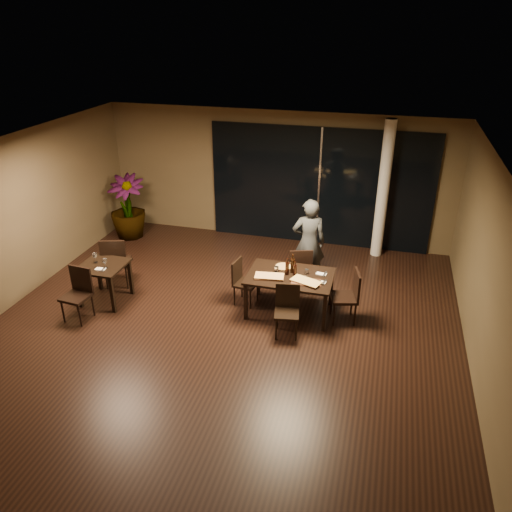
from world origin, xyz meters
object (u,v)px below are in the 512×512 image
object	(u,v)px
main_table	(290,279)
chair_main_right	(349,294)
diner	(309,242)
chair_side_near	(78,291)
chair_main_left	(242,279)
chair_main_near	(287,307)
side_table	(103,271)
chair_main_far	(300,268)
potted_plant	(127,207)
bottle_a	(287,266)
bottle_c	(293,263)
bottle_b	(295,269)
chair_side_far	(116,260)

from	to	relation	value
main_table	chair_main_right	xyz separation A→B (m)	(1.05, 0.00, -0.14)
diner	chair_side_near	bearing A→B (deg)	18.68
chair_main_left	chair_main_near	bearing A→B (deg)	-117.82
main_table	side_table	world-z (taller)	same
main_table	chair_main_near	world-z (taller)	chair_main_near
chair_main_far	potted_plant	bearing A→B (deg)	-38.25
chair_main_right	diner	distance (m)	1.52
chair_main_right	diner	xyz separation A→B (m)	(-0.92, 1.16, 0.35)
main_table	chair_main_far	distance (m)	0.75
bottle_a	bottle_c	distance (m)	0.13
chair_main_far	bottle_b	world-z (taller)	bottle_b
side_table	bottle_b	size ratio (longest dim) A/B	2.91
chair_side_near	diner	size ratio (longest dim) A/B	0.54
main_table	chair_side_far	bearing A→B (deg)	179.35
diner	bottle_b	distance (m)	1.15
chair_side_far	chair_side_near	bearing A→B (deg)	68.75
chair_main_near	diner	distance (m)	1.84
chair_main_left	chair_main_right	distance (m)	1.97
chair_side_far	bottle_b	world-z (taller)	chair_side_far
chair_main_left	potted_plant	world-z (taller)	potted_plant
side_table	chair_side_near	distance (m)	0.64
chair_side_far	diner	xyz separation A→B (m)	(3.58, 1.12, 0.30)
chair_main_far	diner	world-z (taller)	diner
chair_main_right	bottle_a	world-z (taller)	bottle_a
chair_main_left	chair_side_far	xyz separation A→B (m)	(-2.54, -0.07, 0.10)
chair_main_near	chair_main_left	distance (m)	1.25
chair_main_right	potted_plant	world-z (taller)	potted_plant
side_table	chair_side_far	xyz separation A→B (m)	(-0.06, 0.54, -0.04)
bottle_a	bottle_b	size ratio (longest dim) A/B	1.13
chair_main_near	potted_plant	distance (m)	5.38
side_table	bottle_b	world-z (taller)	bottle_b
chair_main_left	bottle_a	world-z (taller)	bottle_a
chair_side_far	main_table	bearing A→B (deg)	162.02
chair_side_far	chair_main_right	bearing A→B (deg)	162.20
chair_side_far	diner	world-z (taller)	diner
diner	bottle_a	xyz separation A→B (m)	(-0.18, -1.14, 0.02)
chair_main_right	bottle_b	bearing A→B (deg)	-104.98
chair_main_far	bottle_c	size ratio (longest dim) A/B	2.70
chair_main_far	chair_main_near	distance (m)	1.37
chair_side_near	bottle_b	bearing A→B (deg)	22.96
chair_main_left	side_table	bearing A→B (deg)	112.42
side_table	bottle_a	distance (m)	3.39
main_table	chair_side_near	size ratio (longest dim) A/B	1.58
potted_plant	bottle_a	size ratio (longest dim) A/B	4.87
chair_main_near	diner	bearing A→B (deg)	79.34
bottle_a	bottle_c	size ratio (longest dim) A/B	0.88
side_table	chair_main_near	size ratio (longest dim) A/B	0.92
diner	chair_main_left	bearing A→B (deg)	32.26
chair_side_near	bottle_a	bearing A→B (deg)	23.79
bottle_a	chair_main_far	bearing A→B (deg)	81.85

